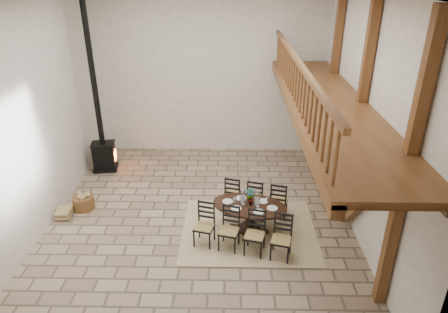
{
  "coord_description": "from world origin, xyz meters",
  "views": [
    {
      "loc": [
        0.72,
        -7.93,
        5.41
      ],
      "look_at": [
        0.55,
        0.4,
        1.44
      ],
      "focal_mm": 32.0,
      "sensor_mm": 36.0,
      "label": 1
    }
  ],
  "objects_px": {
    "log_basket": "(83,202)",
    "log_stack": "(65,213)",
    "dining_table": "(249,219)",
    "wood_stove": "(101,134)"
  },
  "relations": [
    {
      "from": "wood_stove",
      "to": "log_stack",
      "type": "distance_m",
      "value": 2.69
    },
    {
      "from": "log_basket",
      "to": "log_stack",
      "type": "relative_size",
      "value": 1.13
    },
    {
      "from": "log_basket",
      "to": "dining_table",
      "type": "bearing_deg",
      "value": -12.78
    },
    {
      "from": "log_basket",
      "to": "wood_stove",
      "type": "bearing_deg",
      "value": 91.71
    },
    {
      "from": "log_basket",
      "to": "log_stack",
      "type": "height_order",
      "value": "log_basket"
    },
    {
      "from": "dining_table",
      "to": "wood_stove",
      "type": "xyz_separation_m",
      "value": [
        -4.09,
        3.01,
        0.76
      ]
    },
    {
      "from": "dining_table",
      "to": "wood_stove",
      "type": "bearing_deg",
      "value": 158.32
    },
    {
      "from": "log_stack",
      "to": "log_basket",
      "type": "bearing_deg",
      "value": 48.28
    },
    {
      "from": "dining_table",
      "to": "log_basket",
      "type": "xyz_separation_m",
      "value": [
        -4.02,
        0.91,
        -0.17
      ]
    },
    {
      "from": "log_basket",
      "to": "log_stack",
      "type": "xyz_separation_m",
      "value": [
        -0.34,
        -0.38,
        -0.08
      ]
    }
  ]
}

